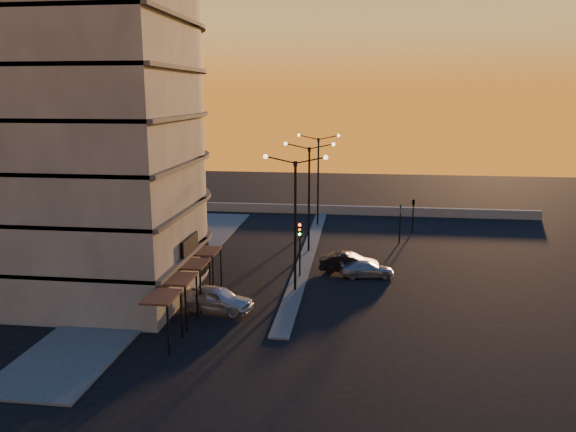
# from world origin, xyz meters

# --- Properties ---
(ground) EXTENTS (120.00, 120.00, 0.00)m
(ground) POSITION_xyz_m (0.00, 0.00, 0.00)
(ground) COLOR black
(ground) RESTS_ON ground
(sidewalk_west) EXTENTS (5.00, 40.00, 0.12)m
(sidewalk_west) POSITION_xyz_m (-10.50, 4.00, 0.06)
(sidewalk_west) COLOR #454543
(sidewalk_west) RESTS_ON ground
(median) EXTENTS (1.20, 36.00, 0.12)m
(median) POSITION_xyz_m (0.00, 10.00, 0.06)
(median) COLOR #454543
(median) RESTS_ON ground
(parapet) EXTENTS (44.00, 0.50, 1.00)m
(parapet) POSITION_xyz_m (2.00, 26.00, 0.50)
(parapet) COLOR slate
(parapet) RESTS_ON ground
(building) EXTENTS (14.35, 17.08, 25.00)m
(building) POSITION_xyz_m (-14.00, 0.03, 11.91)
(building) COLOR #635E57
(building) RESTS_ON ground
(streetlamp_near) EXTENTS (4.32, 0.32, 9.51)m
(streetlamp_near) POSITION_xyz_m (0.00, 0.00, 5.59)
(streetlamp_near) COLOR black
(streetlamp_near) RESTS_ON ground
(streetlamp_mid) EXTENTS (4.32, 0.32, 9.51)m
(streetlamp_mid) POSITION_xyz_m (0.00, 10.00, 5.59)
(streetlamp_mid) COLOR black
(streetlamp_mid) RESTS_ON ground
(streetlamp_far) EXTENTS (4.32, 0.32, 9.51)m
(streetlamp_far) POSITION_xyz_m (0.00, 20.00, 5.59)
(streetlamp_far) COLOR black
(streetlamp_far) RESTS_ON ground
(traffic_light_main) EXTENTS (0.28, 0.44, 4.25)m
(traffic_light_main) POSITION_xyz_m (0.00, 2.87, 2.89)
(traffic_light_main) COLOR black
(traffic_light_main) RESTS_ON ground
(signal_east_a) EXTENTS (0.13, 0.16, 3.60)m
(signal_east_a) POSITION_xyz_m (8.00, 14.00, 1.93)
(signal_east_a) COLOR black
(signal_east_a) RESTS_ON ground
(signal_east_b) EXTENTS (0.42, 1.99, 3.60)m
(signal_east_b) POSITION_xyz_m (9.50, 18.00, 3.10)
(signal_east_b) COLOR black
(signal_east_b) RESTS_ON ground
(car_hatchback) EXTENTS (4.87, 2.79, 1.56)m
(car_hatchback) POSITION_xyz_m (-4.47, -4.19, 0.78)
(car_hatchback) COLOR #B5B6BD
(car_hatchback) RESTS_ON ground
(car_sedan) EXTENTS (4.59, 1.81, 1.49)m
(car_sedan) POSITION_xyz_m (3.62, 4.74, 0.74)
(car_sedan) COLOR black
(car_sedan) RESTS_ON ground
(car_wagon) EXTENTS (4.23, 2.17, 1.17)m
(car_wagon) POSITION_xyz_m (4.96, 3.83, 0.59)
(car_wagon) COLOR #93959A
(car_wagon) RESTS_ON ground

